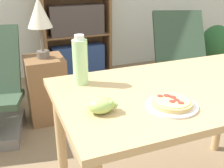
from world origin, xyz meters
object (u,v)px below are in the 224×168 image
lounge_chair_far (181,68)px  drink_bottle (80,61)px  pizza_on_plate (172,104)px  potted_plant_floor (215,48)px  side_table (47,89)px  bookshelf (76,18)px  grape_bunch (102,105)px  table_lamp (39,16)px

lounge_chair_far → drink_bottle: bearing=-123.4°
pizza_on_plate → drink_bottle: drink_bottle is taller
pizza_on_plate → lounge_chair_far: lounge_chair_far is taller
pizza_on_plate → drink_bottle: 0.52m
pizza_on_plate → potted_plant_floor: pizza_on_plate is taller
pizza_on_plate → side_table: pizza_on_plate is taller
pizza_on_plate → side_table: bearing=103.0°
lounge_chair_far → bookshelf: size_ratio=0.57×
drink_bottle → bookshelf: 2.20m
grape_bunch → table_lamp: size_ratio=0.25×
grape_bunch → potted_plant_floor: 3.08m
side_table → drink_bottle: bearing=-87.7°
lounge_chair_far → pizza_on_plate: bearing=-108.3°
side_table → table_lamp: size_ratio=1.17×
pizza_on_plate → table_lamp: (-0.34, 1.50, 0.18)m
lounge_chair_far → bookshelf: bookshelf is taller
drink_bottle → lounge_chair_far: 1.98m
lounge_chair_far → side_table: lounge_chair_far is taller
side_table → bookshelf: bearing=60.8°
potted_plant_floor → bookshelf: bearing=163.2°
side_table → potted_plant_floor: bearing=11.9°
side_table → table_lamp: bearing=-63.4°
pizza_on_plate → potted_plant_floor: bearing=44.5°
grape_bunch → side_table: bearing=91.4°
potted_plant_floor → drink_bottle: bearing=-145.9°
lounge_chair_far → table_lamp: table_lamp is taller
grape_bunch → drink_bottle: size_ratio=0.49×
drink_bottle → potted_plant_floor: 2.89m
bookshelf → potted_plant_floor: size_ratio=2.51×
grape_bunch → potted_plant_floor: grape_bunch is taller
table_lamp → lounge_chair_far: bearing=2.7°
potted_plant_floor → side_table: bearing=-168.1°
side_table → potted_plant_floor: size_ratio=0.96×
table_lamp → potted_plant_floor: bearing=11.9°
drink_bottle → side_table: 1.24m
potted_plant_floor → lounge_chair_far: bearing=-153.2°
lounge_chair_far → table_lamp: (-1.53, -0.07, 0.69)m
bookshelf → drink_bottle: bearing=-104.3°
drink_bottle → table_lamp: table_lamp is taller
drink_bottle → lounge_chair_far: drink_bottle is taller
drink_bottle → table_lamp: size_ratio=0.51×
drink_bottle → bookshelf: (0.54, 2.13, -0.15)m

